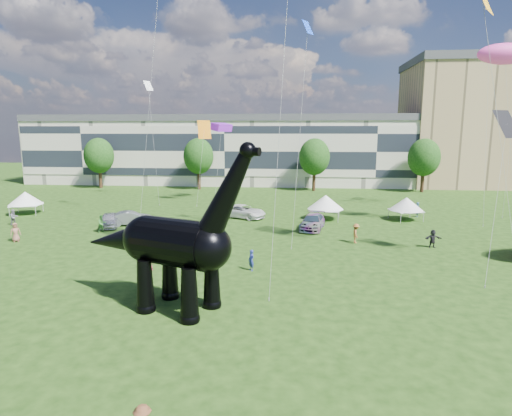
{
  "coord_description": "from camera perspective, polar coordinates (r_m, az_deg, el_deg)",
  "views": [
    {
      "loc": [
        4.98,
        -20.35,
        10.16
      ],
      "look_at": [
        2.3,
        8.0,
        5.0
      ],
      "focal_mm": 30.0,
      "sensor_mm": 36.0,
      "label": 1
    }
  ],
  "objects": [
    {
      "name": "tree_mid_right",
      "position": [
        73.51,
        7.81,
        7.16
      ],
      "size": [
        5.2,
        5.2,
        9.44
      ],
      "color": "#382314",
      "rests_on": "ground"
    },
    {
      "name": "tree_mid_left",
      "position": [
        75.39,
        -7.68,
        7.24
      ],
      "size": [
        5.2,
        5.2,
        9.44
      ],
      "color": "#382314",
      "rests_on": "ground"
    },
    {
      "name": "gazebo_far",
      "position": [
        51.98,
        19.4,
        0.5
      ],
      "size": [
        4.74,
        4.74,
        2.66
      ],
      "rotation": [
        0.0,
        0.0,
        0.29
      ],
      "color": "silver",
      "rests_on": "ground"
    },
    {
      "name": "terrace_row",
      "position": [
        83.47,
        -3.58,
        7.39
      ],
      "size": [
        78.0,
        11.0,
        12.0
      ],
      "primitive_type": "cube",
      "color": "beige",
      "rests_on": "ground"
    },
    {
      "name": "car_dark",
      "position": [
        45.06,
        7.56,
        -1.84
      ],
      "size": [
        3.14,
        5.64,
        1.55
      ],
      "primitive_type": "imported",
      "rotation": [
        0.0,
        0.0,
        -0.19
      ],
      "color": "#595960",
      "rests_on": "ground"
    },
    {
      "name": "kites",
      "position": [
        44.58,
        16.8,
        16.94
      ],
      "size": [
        60.8,
        50.74,
        30.21
      ],
      "color": "red",
      "rests_on": "ground"
    },
    {
      "name": "car_white",
      "position": [
        50.43,
        -1.74,
        -0.46
      ],
      "size": [
        6.12,
        4.65,
        1.55
      ],
      "primitive_type": "imported",
      "rotation": [
        0.0,
        0.0,
        1.14
      ],
      "color": "silver",
      "rests_on": "ground"
    },
    {
      "name": "apartment_block",
      "position": [
        92.25,
        28.14,
        9.6
      ],
      "size": [
        28.0,
        18.0,
        22.0
      ],
      "primitive_type": "cube",
      "color": "tan",
      "rests_on": "ground"
    },
    {
      "name": "gazebo_left",
      "position": [
        59.79,
        -28.38,
        1.14
      ],
      "size": [
        4.91,
        4.91,
        2.78
      ],
      "rotation": [
        0.0,
        0.0,
        0.27
      ],
      "color": "white",
      "rests_on": "ground"
    },
    {
      "name": "car_grey",
      "position": [
        48.58,
        -16.31,
        -1.31
      ],
      "size": [
        4.88,
        3.18,
        1.52
      ],
      "primitive_type": "imported",
      "rotation": [
        0.0,
        0.0,
        1.94
      ],
      "color": "gray",
      "rests_on": "ground"
    },
    {
      "name": "gazebo_near",
      "position": [
        49.96,
        9.25,
        0.75
      ],
      "size": [
        4.59,
        4.59,
        2.87
      ],
      "rotation": [
        0.0,
        0.0,
        -0.12
      ],
      "color": "white",
      "rests_on": "ground"
    },
    {
      "name": "ground",
      "position": [
        23.28,
        -7.81,
        -15.7
      ],
      "size": [
        220.0,
        220.0,
        0.0
      ],
      "primitive_type": "plane",
      "color": "#16330C",
      "rests_on": "ground"
    },
    {
      "name": "dinosaur_sculpture",
      "position": [
        24.88,
        -11.41,
        -4.81
      ],
      "size": [
        11.98,
        6.12,
        10.0
      ],
      "rotation": [
        0.0,
        0.0,
        -0.37
      ],
      "color": "black",
      "rests_on": "ground"
    },
    {
      "name": "tree_far_right",
      "position": [
        76.4,
        21.52,
        6.66
      ],
      "size": [
        5.2,
        5.2,
        9.44
      ],
      "color": "#382314",
      "rests_on": "ground"
    },
    {
      "name": "car_silver",
      "position": [
        48.23,
        -18.98,
        -1.53
      ],
      "size": [
        3.14,
        4.83,
        1.53
      ],
      "primitive_type": "imported",
      "rotation": [
        0.0,
        0.0,
        0.33
      ],
      "color": "silver",
      "rests_on": "ground"
    },
    {
      "name": "tree_far_left",
      "position": [
        81.35,
        -20.23,
        6.92
      ],
      "size": [
        5.2,
        5.2,
        9.44
      ],
      "color": "#382314",
      "rests_on": "ground"
    },
    {
      "name": "visitors",
      "position": [
        38.0,
        -6.12,
        -3.95
      ],
      "size": [
        45.82,
        40.82,
        1.82
      ],
      "color": "black",
      "rests_on": "ground"
    }
  ]
}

